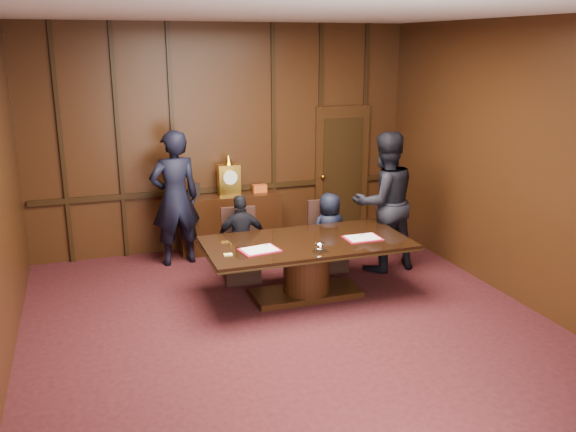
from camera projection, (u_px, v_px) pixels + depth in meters
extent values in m
plane|color=black|center=(300.00, 339.00, 6.82)|extent=(7.00, 7.00, 0.00)
plane|color=silver|center=(302.00, 9.00, 5.86)|extent=(7.00, 7.00, 0.00)
cube|color=black|center=(224.00, 139.00, 9.53)|extent=(6.00, 0.04, 3.50)
cube|color=black|center=(532.00, 331.00, 3.15)|extent=(6.00, 0.04, 3.50)
cube|color=black|center=(536.00, 168.00, 7.27)|extent=(0.04, 7.00, 3.50)
cube|color=black|center=(226.00, 189.00, 9.72)|extent=(5.90, 0.05, 0.08)
cube|color=black|center=(342.00, 172.00, 10.29)|extent=(0.95, 0.06, 2.20)
sphere|color=gold|center=(323.00, 177.00, 10.12)|extent=(0.08, 0.08, 0.08)
cube|color=black|center=(230.00, 222.00, 9.66)|extent=(1.60, 0.45, 0.90)
cube|color=black|center=(187.00, 252.00, 9.56)|extent=(0.12, 0.40, 0.06)
cube|color=black|center=(272.00, 243.00, 9.99)|extent=(0.12, 0.40, 0.06)
cube|color=gold|center=(229.00, 180.00, 9.47)|extent=(0.34, 0.18, 0.48)
cylinder|color=white|center=(230.00, 177.00, 9.37)|extent=(0.22, 0.03, 0.22)
cone|color=gold|center=(228.00, 160.00, 9.39)|extent=(0.14, 0.14, 0.16)
cube|color=black|center=(194.00, 190.00, 9.36)|extent=(0.18, 0.04, 0.22)
cube|color=#CB4C17|center=(260.00, 188.00, 9.70)|extent=(0.22, 0.12, 0.12)
cube|color=black|center=(306.00, 293.00, 7.96)|extent=(1.40, 0.60, 0.08)
cylinder|color=black|center=(306.00, 268.00, 7.86)|extent=(0.60, 0.60, 0.62)
cube|color=black|center=(307.00, 245.00, 7.78)|extent=(2.62, 1.32, 0.02)
cube|color=black|center=(307.00, 243.00, 7.77)|extent=(2.60, 1.30, 0.06)
cube|color=#B6102C|center=(260.00, 250.00, 7.40)|extent=(0.51, 0.40, 0.01)
cube|color=white|center=(260.00, 249.00, 7.40)|extent=(0.44, 0.34, 0.01)
cube|color=#B6102C|center=(363.00, 238.00, 7.85)|extent=(0.46, 0.33, 0.01)
cube|color=white|center=(363.00, 237.00, 7.85)|extent=(0.40, 0.28, 0.01)
cube|color=white|center=(320.00, 251.00, 7.35)|extent=(0.20, 0.14, 0.01)
ellipsoid|color=white|center=(320.00, 247.00, 7.33)|extent=(0.13, 0.13, 0.10)
cube|color=#D4D468|center=(228.00, 255.00, 7.24)|extent=(0.10, 0.08, 0.01)
cube|color=black|center=(241.00, 264.00, 8.48)|extent=(0.53, 0.53, 0.46)
cube|color=black|center=(238.00, 226.00, 8.54)|extent=(0.48, 0.11, 0.55)
cylinder|color=black|center=(231.00, 278.00, 8.27)|extent=(0.04, 0.04, 0.23)
cylinder|color=black|center=(251.00, 265.00, 8.75)|extent=(0.04, 0.04, 0.23)
cube|color=black|center=(328.00, 254.00, 8.88)|extent=(0.50, 0.50, 0.46)
cube|color=black|center=(323.00, 218.00, 8.94)|extent=(0.48, 0.08, 0.55)
cylinder|color=black|center=(320.00, 267.00, 8.67)|extent=(0.04, 0.04, 0.23)
cylinder|color=black|center=(335.00, 255.00, 9.16)|extent=(0.04, 0.04, 0.23)
imported|color=black|center=(242.00, 239.00, 8.33)|extent=(0.73, 0.34, 1.22)
imported|color=black|center=(329.00, 232.00, 8.74)|extent=(0.59, 0.41, 1.15)
imported|color=black|center=(175.00, 198.00, 8.91)|extent=(0.79, 0.58, 2.01)
imported|color=black|center=(384.00, 202.00, 8.69)|extent=(1.03, 0.83, 2.01)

